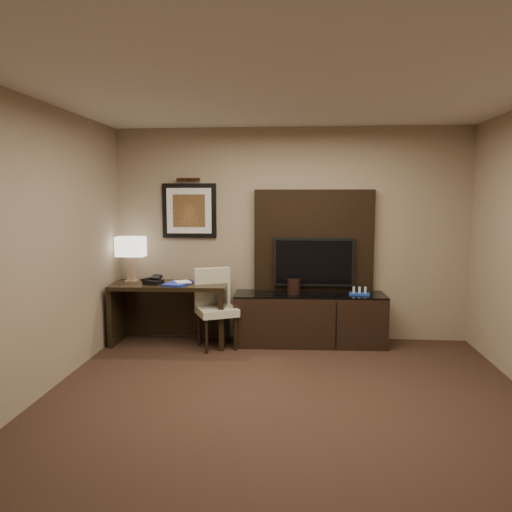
# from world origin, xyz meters

# --- Properties ---
(floor) EXTENTS (4.50, 5.00, 0.01)m
(floor) POSITION_xyz_m (0.00, 0.00, -0.01)
(floor) COLOR black
(floor) RESTS_ON ground
(ceiling) EXTENTS (4.50, 5.00, 0.01)m
(ceiling) POSITION_xyz_m (0.00, 0.00, 2.70)
(ceiling) COLOR silver
(ceiling) RESTS_ON wall_back
(wall_back) EXTENTS (4.50, 0.01, 2.70)m
(wall_back) POSITION_xyz_m (0.00, 2.50, 1.35)
(wall_back) COLOR gray
(wall_back) RESTS_ON floor
(wall_front) EXTENTS (4.50, 0.01, 2.70)m
(wall_front) POSITION_xyz_m (0.00, -2.50, 1.35)
(wall_front) COLOR gray
(wall_front) RESTS_ON floor
(wall_left) EXTENTS (0.01, 5.00, 2.70)m
(wall_left) POSITION_xyz_m (-2.25, 0.00, 1.35)
(wall_left) COLOR gray
(wall_left) RESTS_ON floor
(desk) EXTENTS (1.44, 0.66, 0.76)m
(desk) POSITION_xyz_m (-1.48, 2.10, 0.38)
(desk) COLOR black
(desk) RESTS_ON floor
(credenza) EXTENTS (1.87, 0.57, 0.64)m
(credenza) POSITION_xyz_m (0.25, 2.20, 0.32)
(credenza) COLOR black
(credenza) RESTS_ON floor
(tv_wall_panel) EXTENTS (1.50, 0.12, 1.30)m
(tv_wall_panel) POSITION_xyz_m (0.30, 2.44, 1.27)
(tv_wall_panel) COLOR black
(tv_wall_panel) RESTS_ON wall_back
(tv) EXTENTS (1.00, 0.08, 0.60)m
(tv) POSITION_xyz_m (0.30, 2.34, 1.02)
(tv) COLOR black
(tv) RESTS_ON tv_wall_panel
(artwork) EXTENTS (0.70, 0.04, 0.70)m
(artwork) POSITION_xyz_m (-1.30, 2.48, 1.65)
(artwork) COLOR black
(artwork) RESTS_ON wall_back
(picture_light) EXTENTS (0.04, 0.04, 0.30)m
(picture_light) POSITION_xyz_m (-1.30, 2.44, 2.05)
(picture_light) COLOR #3B2412
(picture_light) RESTS_ON wall_back
(desk_chair) EXTENTS (0.62, 0.66, 0.93)m
(desk_chair) POSITION_xyz_m (-0.87, 1.95, 0.47)
(desk_chair) COLOR beige
(desk_chair) RESTS_ON floor
(table_lamp) EXTENTS (0.37, 0.28, 0.54)m
(table_lamp) POSITION_xyz_m (-2.00, 2.20, 1.04)
(table_lamp) COLOR #A17A64
(table_lamp) RESTS_ON desk
(desk_phone) EXTENTS (0.24, 0.23, 0.10)m
(desk_phone) POSITION_xyz_m (-1.67, 2.04, 0.81)
(desk_phone) COLOR black
(desk_phone) RESTS_ON desk
(blue_folder) EXTENTS (0.34, 0.40, 0.02)m
(blue_folder) POSITION_xyz_m (-1.36, 2.03, 0.77)
(blue_folder) COLOR #192AA4
(blue_folder) RESTS_ON desk
(book) EXTENTS (0.17, 0.10, 0.24)m
(book) POSITION_xyz_m (-1.40, 2.08, 0.88)
(book) COLOR tan
(book) RESTS_ON desk
(water_bottle) EXTENTS (0.07, 0.07, 0.18)m
(water_bottle) POSITION_xyz_m (-1.09, 2.13, 0.85)
(water_bottle) COLOR silver
(water_bottle) RESTS_ON desk
(ice_bucket) EXTENTS (0.17, 0.17, 0.18)m
(ice_bucket) POSITION_xyz_m (0.05, 2.18, 0.73)
(ice_bucket) COLOR black
(ice_bucket) RESTS_ON credenza
(minibar_tray) EXTENTS (0.26, 0.18, 0.09)m
(minibar_tray) POSITION_xyz_m (0.86, 2.18, 0.68)
(minibar_tray) COLOR #173B98
(minibar_tray) RESTS_ON credenza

